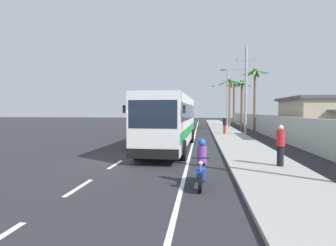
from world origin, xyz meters
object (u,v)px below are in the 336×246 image
(pedestrian_near_kerb, at_px, (280,145))
(palm_fourth, at_px, (230,92))
(palm_third, at_px, (234,97))
(utility_pole_far, at_px, (227,96))
(palm_second, at_px, (242,96))
(motorcycle_beside_bus, at_px, (202,167))
(coach_bus_foreground, at_px, (171,120))
(palm_nearest, at_px, (255,87))
(utility_pole_mid, at_px, (245,89))
(pedestrian_midwalk, at_px, (225,125))

(pedestrian_near_kerb, bearing_deg, palm_fourth, 71.77)
(pedestrian_near_kerb, height_order, palm_third, palm_third)
(utility_pole_far, xyz_separation_m, palm_second, (1.00, -9.99, -0.54))
(motorcycle_beside_bus, height_order, palm_third, palm_third)
(coach_bus_foreground, height_order, palm_nearest, palm_nearest)
(utility_pole_mid, height_order, palm_second, utility_pole_mid)
(pedestrian_near_kerb, bearing_deg, coach_bus_foreground, 116.64)
(utility_pole_far, bearing_deg, pedestrian_midwalk, -95.85)
(pedestrian_near_kerb, relative_size, pedestrian_midwalk, 1.00)
(palm_third, distance_m, palm_fourth, 3.79)
(palm_third, height_order, palm_fourth, palm_fourth)
(palm_second, distance_m, palm_third, 7.55)
(utility_pole_mid, bearing_deg, pedestrian_midwalk, 167.24)
(coach_bus_foreground, relative_size, pedestrian_near_kerb, 6.74)
(coach_bus_foreground, height_order, palm_fourth, palm_fourth)
(palm_nearest, distance_m, palm_second, 4.08)
(coach_bus_foreground, height_order, pedestrian_near_kerb, coach_bus_foreground)
(pedestrian_midwalk, bearing_deg, motorcycle_beside_bus, -50.29)
(motorcycle_beside_bus, bearing_deg, palm_second, 79.09)
(palm_third, bearing_deg, pedestrian_near_kerb, -93.18)
(pedestrian_near_kerb, height_order, pedestrian_midwalk, pedestrian_near_kerb)
(utility_pole_mid, xyz_separation_m, palm_second, (0.92, 8.31, -0.26))
(pedestrian_midwalk, xyz_separation_m, utility_pole_mid, (1.90, -0.43, 3.63))
(motorcycle_beside_bus, xyz_separation_m, utility_pole_far, (4.21, 37.01, 4.32))
(utility_pole_far, bearing_deg, palm_nearest, -82.22)
(utility_pole_mid, bearing_deg, palm_fourth, 91.09)
(palm_nearest, relative_size, palm_third, 1.03)
(palm_nearest, bearing_deg, palm_second, 103.01)
(palm_nearest, xyz_separation_m, palm_second, (-0.90, 3.90, -0.83))
(motorcycle_beside_bus, relative_size, utility_pole_far, 0.21)
(coach_bus_foreground, distance_m, utility_pole_far, 29.13)
(pedestrian_near_kerb, xyz_separation_m, palm_nearest, (2.74, 20.09, 4.19))
(motorcycle_beside_bus, xyz_separation_m, pedestrian_midwalk, (2.38, 19.14, 0.41))
(coach_bus_foreground, xyz_separation_m, palm_fourth, (6.08, 22.25, 3.28))
(coach_bus_foreground, bearing_deg, utility_pole_far, 77.57)
(palm_second, bearing_deg, palm_third, 90.65)
(pedestrian_near_kerb, relative_size, palm_nearest, 0.24)
(utility_pole_mid, xyz_separation_m, utility_pole_far, (-0.07, 18.30, 0.27))
(palm_third, bearing_deg, utility_pole_far, 110.43)
(motorcycle_beside_bus, distance_m, palm_third, 35.17)
(motorcycle_beside_bus, bearing_deg, palm_third, 81.57)
(palm_third, xyz_separation_m, palm_fourth, (-1.07, -3.59, 0.60))
(pedestrian_near_kerb, distance_m, utility_pole_far, 34.21)
(palm_fourth, bearing_deg, utility_pole_mid, -88.91)
(pedestrian_near_kerb, xyz_separation_m, palm_fourth, (0.68, 27.94, 4.14))
(pedestrian_midwalk, relative_size, utility_pole_mid, 0.20)
(pedestrian_near_kerb, distance_m, palm_third, 31.78)
(motorcycle_beside_bus, height_order, pedestrian_near_kerb, pedestrian_near_kerb)
(palm_third, bearing_deg, pedestrian_midwalk, -100.08)
(pedestrian_near_kerb, bearing_deg, pedestrian_midwalk, 76.68)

